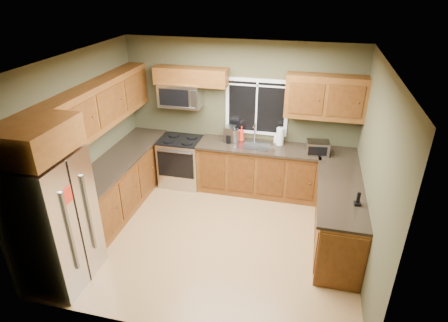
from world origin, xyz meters
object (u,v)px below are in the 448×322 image
at_px(refrigerator, 54,221).
at_px(coffee_maker, 230,135).
at_px(toaster_oven, 318,148).
at_px(cordless_phone, 358,201).
at_px(kettle, 234,135).
at_px(range, 182,161).
at_px(microwave, 181,95).
at_px(paper_towel_roll, 280,136).
at_px(soap_bottle_b, 277,138).
at_px(soap_bottle_a, 242,134).

relative_size(refrigerator, coffee_maker, 6.28).
bearing_deg(toaster_oven, coffee_maker, 173.67).
distance_m(refrigerator, cordless_phone, 3.90).
relative_size(coffee_maker, kettle, 0.95).
xyz_separation_m(range, microwave, (-0.00, 0.14, 1.26)).
height_order(paper_towel_roll, soap_bottle_b, paper_towel_roll).
relative_size(refrigerator, soap_bottle_b, 9.83).
bearing_deg(soap_bottle_a, kettle, -147.03).
bearing_deg(paper_towel_roll, microwave, -179.29).
xyz_separation_m(coffee_maker, paper_towel_roll, (0.89, 0.08, 0.02)).
relative_size(soap_bottle_b, cordless_phone, 0.97).
distance_m(coffee_maker, kettle, 0.08).
height_order(range, kettle, kettle).
bearing_deg(toaster_oven, kettle, 173.35).
bearing_deg(coffee_maker, kettle, -0.44).
bearing_deg(kettle, toaster_oven, -6.65).
bearing_deg(cordless_phone, coffee_maker, 141.96).
xyz_separation_m(range, paper_towel_roll, (1.81, 0.16, 0.63)).
height_order(refrigerator, soap_bottle_b, refrigerator).
bearing_deg(range, cordless_phone, -27.32).
distance_m(refrigerator, coffee_maker, 3.28).
bearing_deg(range, soap_bottle_a, 8.10).
distance_m(toaster_oven, paper_towel_roll, 0.70).
relative_size(paper_towel_roll, cordless_phone, 1.83).
xyz_separation_m(toaster_oven, paper_towel_roll, (-0.66, 0.25, 0.04)).
relative_size(microwave, paper_towel_roll, 2.20).
height_order(coffee_maker, soap_bottle_a, coffee_maker).
bearing_deg(refrigerator, range, 76.03).
distance_m(range, paper_towel_roll, 1.92).
distance_m(coffee_maker, soap_bottle_a, 0.21).
bearing_deg(paper_towel_roll, soap_bottle_a, 179.95).
height_order(microwave, kettle, microwave).
bearing_deg(paper_towel_roll, range, -175.00).
height_order(soap_bottle_a, cordless_phone, soap_bottle_a).
distance_m(coffee_maker, paper_towel_roll, 0.90).
height_order(range, microwave, microwave).
xyz_separation_m(refrigerator, soap_bottle_a, (1.81, 2.93, 0.18)).
relative_size(kettle, cordless_phone, 1.59).
bearing_deg(kettle, cordless_phone, -39.15).
height_order(refrigerator, range, refrigerator).
bearing_deg(microwave, kettle, -3.09).
xyz_separation_m(coffee_maker, cordless_phone, (2.09, -1.64, -0.08)).
bearing_deg(range, toaster_oven, -2.07).
bearing_deg(toaster_oven, soap_bottle_b, 156.04).
height_order(microwave, toaster_oven, microwave).
distance_m(soap_bottle_a, soap_bottle_b, 0.64).
height_order(kettle, soap_bottle_b, kettle).
height_order(coffee_maker, kettle, kettle).
xyz_separation_m(refrigerator, cordless_phone, (3.70, 1.21, 0.10)).
height_order(range, paper_towel_roll, paper_towel_roll).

